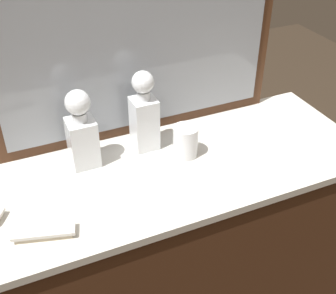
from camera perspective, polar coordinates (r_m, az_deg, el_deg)
The scene contains 6 objects.
dresser at distance 1.79m, azimuth -0.00°, elevation -14.26°, with size 1.39×0.53×0.92m.
dresser_mirror at distance 1.52m, azimuth -3.88°, elevation 11.92°, with size 1.03×0.03×0.61m.
crystal_decanter_front at distance 1.45m, azimuth -10.96°, elevation 1.42°, with size 0.09×0.09×0.27m.
crystal_decanter_right at distance 1.51m, azimuth -3.07°, elevation 3.72°, with size 0.08×0.08×0.29m.
crystal_tumbler_left at distance 1.50m, azimuth 2.25°, elevation 0.60°, with size 0.09×0.09×0.11m.
silver_brush_far_right at distance 1.28m, azimuth -15.59°, elevation -10.46°, with size 0.18×0.10×0.02m.
Camera 1 is at (-0.47, -1.07, 1.82)m, focal length 47.58 mm.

